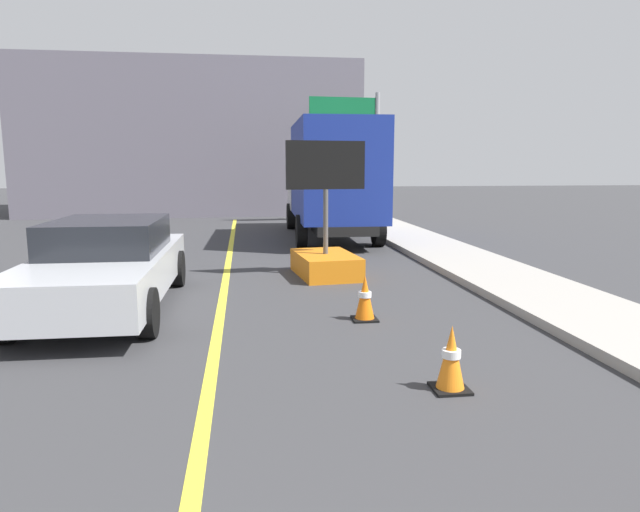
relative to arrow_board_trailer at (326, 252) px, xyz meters
The scene contains 8 objects.
lane_center_stripe 5.95m from the arrow_board_trailer, 109.77° to the right, with size 0.14×36.00×0.01m, color yellow.
arrow_board_trailer is the anchor object (origin of this frame).
box_truck 6.19m from the arrow_board_trailer, 80.15° to the left, with size 2.54×7.27×3.45m.
pickup_car 4.34m from the arrow_board_trailer, 150.03° to the right, with size 2.00×4.88×1.38m.
highway_guide_sign 11.47m from the arrow_board_trailer, 75.33° to the left, with size 2.78×0.32×5.00m.
far_building_block 17.83m from the arrow_board_trailer, 102.48° to the left, with size 14.85×7.40×6.76m, color slate.
traffic_cone_mid_lane 6.04m from the arrow_board_trailer, 86.36° to the right, with size 0.36×0.36×0.67m.
traffic_cone_far_lane 3.39m from the arrow_board_trailer, 88.59° to the right, with size 0.36×0.36×0.67m.
Camera 1 is at (0.39, 0.44, 2.21)m, focal length 31.59 mm.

